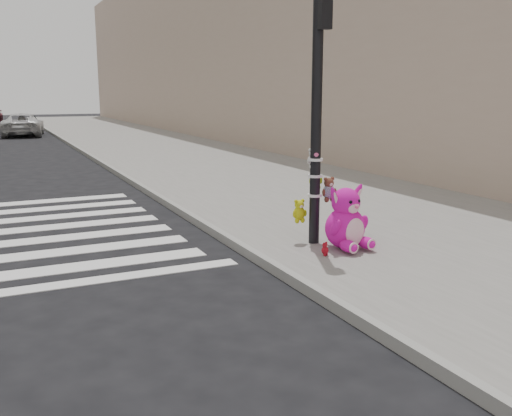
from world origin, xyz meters
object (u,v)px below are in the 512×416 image
pink_bunny (347,223)px  signal_pole (316,135)px  red_teddy (325,249)px  car_white_near (23,125)px

pink_bunny → signal_pole: bearing=107.9°
signal_pole → pink_bunny: 1.39m
red_teddy → pink_bunny: bearing=-5.7°
signal_pole → red_teddy: size_ratio=19.80×
pink_bunny → red_teddy: (-0.49, -0.20, -0.30)m
red_teddy → signal_pole: bearing=43.5°
car_white_near → pink_bunny: bearing=102.9°
red_teddy → car_white_near: car_white_near is taller
signal_pole → car_white_near: (-2.61, 27.14, -1.18)m
pink_bunny → red_teddy: bearing=-166.1°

